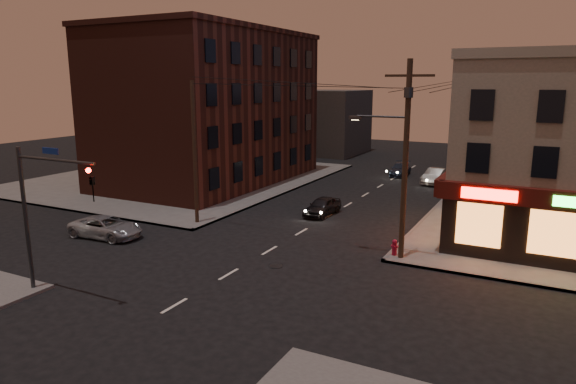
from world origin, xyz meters
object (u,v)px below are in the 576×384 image
Objects in this scene: suv_cross at (106,227)px; fire_hydrant at (395,247)px; sedan_far at (400,169)px; sedan_mid at (435,176)px; sedan_near at (322,206)px.

suv_cross reaches higher than fire_hydrant.
suv_cross is 1.06× the size of sedan_far.
fire_hydrant is at bearing -79.57° from suv_cross.
sedan_mid is (13.90, 25.71, 0.07)m from suv_cross.
sedan_near reaches higher than fire_hydrant.
sedan_near is (9.33, 10.67, 0.01)m from suv_cross.
sedan_near is at bearing -99.33° from sedan_far.
sedan_near is 15.72m from sedan_mid.
sedan_mid reaches higher than fire_hydrant.
suv_cross is 29.23m from sedan_mid.
suv_cross is 14.17m from sedan_near.
fire_hydrant is (16.23, 4.32, -0.01)m from suv_cross.
sedan_mid is 4.90× the size of fire_hydrant.
sedan_near is 0.88× the size of sedan_mid.
fire_hydrant is at bearing -82.75° from sedan_far.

